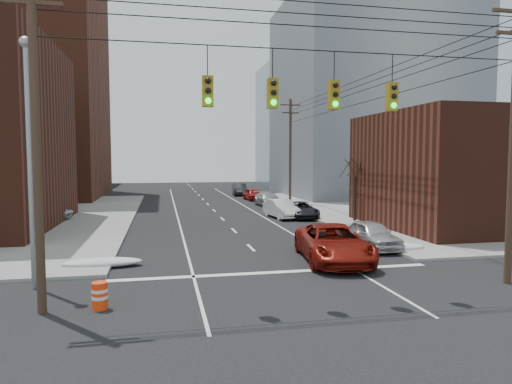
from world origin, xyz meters
name	(u,v)px	position (x,y,z in m)	size (l,w,h in m)	color
ground	(330,327)	(0.00, 0.00, 0.00)	(160.00, 160.00, 0.00)	black
sidewalk_ne	(490,207)	(27.00, 27.00, 0.07)	(40.00, 40.00, 0.15)	gray
building_brick_far	(38,152)	(-26.00, 74.00, 6.00)	(22.00, 18.00, 12.00)	#4C2216
building_office	(369,100)	(22.00, 44.00, 12.50)	(22.00, 20.00, 25.00)	gray
building_glass	(317,125)	(24.00, 70.00, 11.00)	(20.00, 18.00, 22.00)	gray
building_storefront	(490,171)	(18.00, 16.00, 4.00)	(16.00, 12.00, 8.00)	#4C2216
utility_pole_left	(36,130)	(-8.50, 3.00, 5.78)	(2.20, 0.28, 11.00)	#473323
utility_pole_far	(290,150)	(8.50, 34.00, 5.78)	(2.20, 0.28, 11.00)	#473323
traffic_signals	(304,92)	(0.10, 2.97, 7.17)	(17.00, 0.42, 2.02)	black
street_light	(29,141)	(-9.50, 6.00, 5.54)	(0.44, 0.44, 9.32)	gray
bare_tree	(355,192)	(9.59, 20.00, 2.32)	(2.09, 2.20, 4.93)	black
snow_nw	(103,263)	(-7.40, 9.00, 0.21)	(3.50, 1.08, 0.42)	silver
snow_ne	(398,247)	(7.40, 9.50, 0.21)	(3.00, 1.08, 0.42)	silver
snow_east_far	(361,234)	(7.40, 14.00, 0.21)	(4.00, 1.08, 0.42)	silver
red_pickup	(333,243)	(3.21, 8.00, 0.87)	(2.88, 6.25, 1.74)	maroon
parked_car_a	(371,235)	(6.40, 10.56, 0.75)	(1.78, 4.42, 1.51)	silver
parked_car_b	(281,209)	(4.80, 23.66, 0.76)	(1.60, 4.60, 1.52)	silver
parked_car_c	(301,210)	(6.40, 23.32, 0.67)	(2.21, 4.80, 1.33)	black
parked_car_d	(268,199)	(5.83, 32.78, 0.71)	(2.00, 4.92, 1.43)	#A3A2A7
parked_car_e	(253,194)	(5.60, 39.46, 0.70)	(1.64, 4.09, 1.39)	maroon
parked_car_f	(239,189)	(5.25, 46.90, 0.78)	(1.65, 4.73, 1.56)	black
lot_car_a	(9,213)	(-15.87, 24.31, 0.84)	(1.45, 4.17, 1.37)	silver
lot_car_b	(39,211)	(-14.05, 25.30, 0.84)	(2.30, 4.98, 1.38)	#AFAEB3
lot_car_d	(11,208)	(-17.00, 28.61, 0.80)	(1.53, 3.81, 1.30)	#ADAEB2
construction_barrel	(100,295)	(-6.76, 3.02, 0.46)	(0.66, 0.66, 0.89)	#FF3A0D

